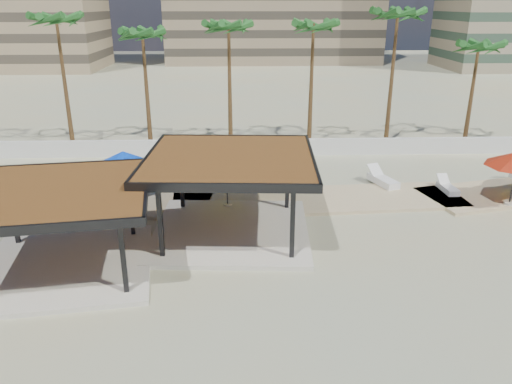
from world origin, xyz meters
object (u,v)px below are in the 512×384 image
umbrella_a (53,173)px  pavilion_west (61,222)px  lounger_a (122,187)px  lounger_b (447,188)px  lounger_c (383,180)px  pavilion_central (230,188)px

umbrella_a → pavilion_west: bearing=-68.3°
lounger_a → lounger_b: 18.67m
pavilion_west → lounger_a: 8.86m
pavilion_west → lounger_c: bearing=22.6°
pavilion_west → lounger_b: 20.75m
lounger_c → pavilion_west: bearing=101.3°
pavilion_central → umbrella_a: 9.51m
umbrella_a → lounger_a: umbrella_a is taller
lounger_a → lounger_b: size_ratio=1.28×
lounger_a → lounger_b: bearing=-76.8°
umbrella_a → pavilion_central: bearing=-17.0°
lounger_b → lounger_a: bearing=85.4°
pavilion_central → lounger_b: size_ratio=4.01×
lounger_b → lounger_c: 3.65m
pavilion_west → lounger_a: bearing=79.2°
lounger_a → lounger_b: (18.66, -0.66, -0.04)m
lounger_c → lounger_a: bearing=73.0°
pavilion_central → umbrella_a: (-9.10, 2.78, -0.14)m
lounger_b → pavilion_central: bearing=108.7°
pavilion_central → lounger_b: bearing=24.4°
pavilion_central → lounger_a: (-6.31, 5.46, -1.90)m
umbrella_a → lounger_a: (2.79, 2.68, -1.76)m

